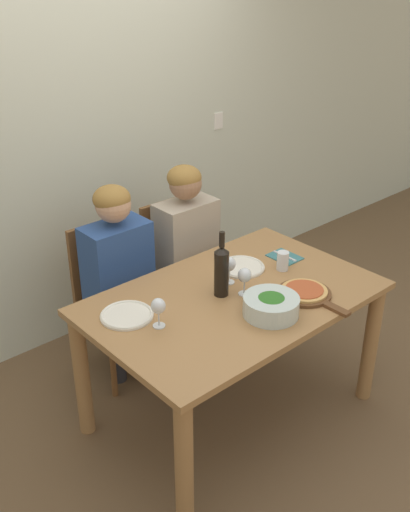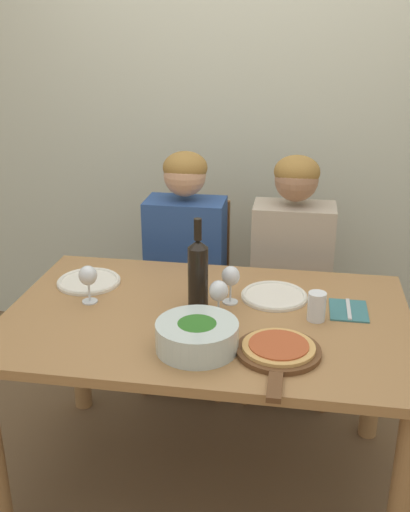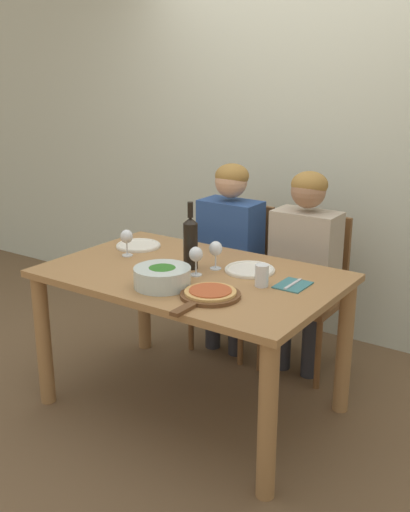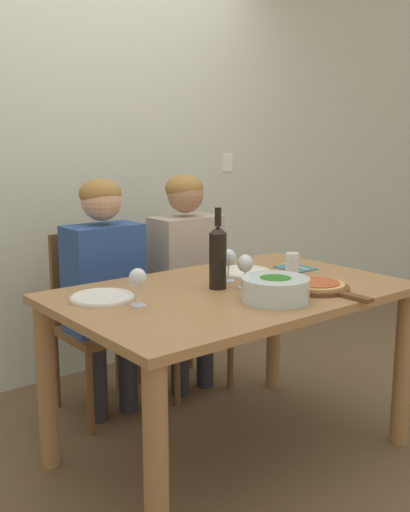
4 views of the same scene
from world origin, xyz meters
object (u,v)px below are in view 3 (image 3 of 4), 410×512
person_woman (229,241)px  wine_glass_left (127,238)px  broccoli_bowl (162,277)px  wine_glass_centre (196,256)px  person_man (304,255)px  fork_on_napkin (293,285)px  dinner_plate_left (138,245)px  chair_right (310,287)px  water_tumbler (262,275)px  pizza_on_board (209,294)px  wine_bottle (191,242)px  wine_glass_right (216,250)px  dinner_plate_right (250,269)px  chair_left (238,272)px

person_woman → wine_glass_left: size_ratio=8.12×
broccoli_bowl → wine_glass_centre: (0.04, 0.22, 0.05)m
person_man → fork_on_napkin: 0.64m
person_woman → person_man: same height
dinner_plate_left → chair_right: bearing=37.4°
wine_glass_left → water_tumbler: (0.86, -0.01, -0.05)m
chair_right → pizza_on_board: bearing=-91.0°
person_woman → dinner_plate_left: bearing=-120.5°
wine_bottle → wine_glass_right: (0.12, 0.06, -0.04)m
dinner_plate_right → water_tumbler: 0.23m
wine_glass_left → fork_on_napkin: wine_glass_left is taller
wine_glass_right → water_tumbler: size_ratio=1.40×
wine_glass_left → wine_glass_right: same height
wine_glass_left → water_tumbler: bearing=-0.4°
person_man → wine_glass_right: bearing=-110.1°
wine_glass_left → chair_left: bearing=73.4°
dinner_plate_left → wine_glass_centre: (0.58, -0.23, 0.10)m
wine_glass_left → chair_right: bearing=46.6°
dinner_plate_left → person_man: bearing=32.1°
dinner_plate_left → wine_bottle: bearing=-17.0°
chair_right → wine_bottle: size_ratio=2.64×
person_man → pizza_on_board: person_man is taller
person_man → water_tumbler: size_ratio=11.38×
broccoli_bowl → water_tumbler: (0.39, 0.27, 0.00)m
dinner_plate_right → pizza_on_board: pizza_on_board is taller
broccoli_bowl → fork_on_napkin: (0.51, 0.36, -0.05)m
person_man → chair_right: bearing=90.0°
person_woman → wine_glass_right: person_woman is taller
chair_right → wine_glass_right: bearing=-107.1°
dinner_plate_right → water_tumbler: bearing=-45.3°
broccoli_bowl → chair_right: bearing=75.2°
person_woman → pizza_on_board: size_ratio=2.92×
dinner_plate_left → pizza_on_board: 0.92m
person_woman → broccoli_bowl: bearing=-76.5°
dinner_plate_left → wine_glass_right: (0.60, -0.09, 0.10)m
chair_right → broccoli_bowl: bearing=-104.8°
water_tumbler → fork_on_napkin: bearing=36.7°
chair_right → dinner_plate_left: (-0.82, -0.63, 0.28)m
person_woman → wine_bottle: size_ratio=3.45×
broccoli_bowl → dinner_plate_left: size_ratio=1.06×
person_man → pizza_on_board: (-0.02, -0.96, 0.05)m
chair_left → dinner_plate_right: size_ratio=3.59×
person_man → water_tumbler: (0.10, -0.69, 0.09)m
pizza_on_board → person_man: bearing=88.9°
chair_left → water_tumbler: (0.62, -0.81, 0.33)m
person_man → broccoli_bowl: (-0.29, -0.97, 0.09)m
pizza_on_board → wine_bottle: bearing=137.0°
fork_on_napkin → chair_right: bearing=107.6°
chair_left → dinner_plate_left: chair_left is taller
pizza_on_board → broccoli_bowl: bearing=-179.0°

